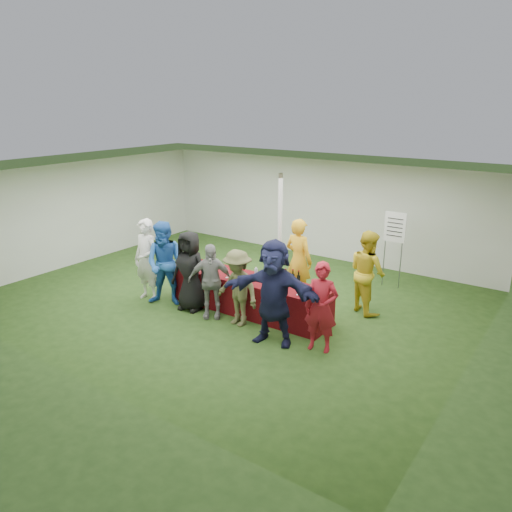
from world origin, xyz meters
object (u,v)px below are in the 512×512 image
Objects in this scene: customer_2 at (190,271)px; customer_1 at (166,264)px; customer_3 at (211,281)px; serving_table at (248,295)px; customer_5 at (274,292)px; staff_pourer at (299,260)px; staff_back at (367,272)px; wine_list_sign at (395,233)px; customer_0 at (147,260)px; dump_bucket at (310,293)px; customer_4 at (238,288)px; customer_6 at (321,307)px.

customer_1 is at bearing -177.10° from customer_2.
customer_3 is (0.61, -0.07, -0.08)m from customer_2.
customer_2 is at bearing -151.34° from serving_table.
staff_pourer is at bearing 97.38° from customer_5.
wine_list_sign is at bearing -54.98° from staff_back.
staff_back is 4.71m from customer_0.
customer_2 is 2.27m from customer_5.
wine_list_sign is at bearing 25.46° from customer_3.
customer_1 reaches higher than customer_3.
customer_3 is at bearing 3.84° from customer_0.
customer_1 is at bearing 148.70° from customer_3.
staff_back is at bearing 7.79° from customer_3.
customer_0 is at bearing -172.60° from dump_bucket.
staff_pourer is at bearing 41.19° from customer_2.
customer_4 is (0.20, -0.63, 0.39)m from serving_table.
customer_1 is at bearing -170.61° from customer_4.
customer_6 is (4.23, 0.08, -0.10)m from customer_0.
customer_0 is 1.18× the size of customer_3.
customer_0 reaches higher than customer_4.
customer_1 is at bearing 47.02° from staff_pourer.
staff_back is at bearing -159.78° from staff_pourer.
staff_pourer reaches higher than customer_4.
wine_list_sign reaches higher than serving_table.
customer_6 is (2.02, -0.63, 0.44)m from serving_table.
customer_5 reaches higher than customer_4.
customer_1 is (-2.22, -1.77, -0.01)m from staff_pourer.
serving_table is 1.35m from staff_pourer.
dump_bucket is 2.66m from customer_2.
customer_2 is (0.60, 0.08, -0.07)m from customer_1.
dump_bucket is 0.61m from customer_6.
serving_table is 1.30m from customer_2.
dump_bucket is 0.16× the size of customer_3.
customer_5 reaches higher than staff_pourer.
dump_bucket is 1.69m from staff_back.
staff_back is 0.95× the size of customer_1.
customer_3 is at bearing -122.41° from wine_list_sign.
customer_5 is 1.20× the size of customer_6.
dump_bucket is 0.15× the size of staff_back.
customer_2 is 1.05× the size of customer_6.
customer_2 is 1.10× the size of customer_3.
customer_6 is (3.68, 0.03, -0.10)m from customer_1.
customer_6 reaches higher than customer_4.
customer_0 reaches higher than staff_back.
customer_4 is (-1.80, -2.04, -0.10)m from staff_back.
customer_0 is 1.15m from customer_2.
customer_4 is (-1.72, -3.73, -0.55)m from wine_list_sign.
customer_1 is 1.18× the size of customer_3.
customer_6 is (2.48, 0.01, 0.04)m from customer_3.
wine_list_sign is (1.92, 3.10, 0.94)m from serving_table.
serving_table is 2.33× the size of customer_3.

